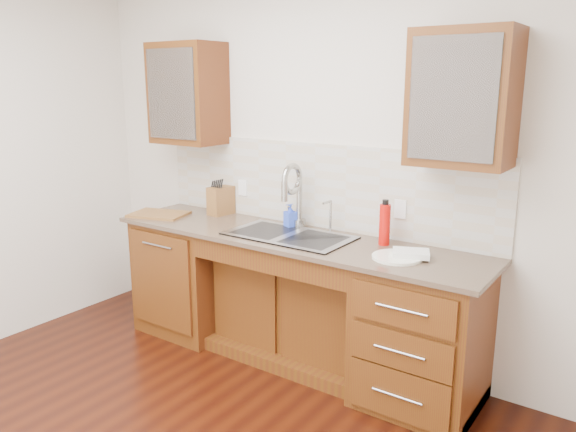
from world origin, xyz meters
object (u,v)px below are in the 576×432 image
Objects in this scene: soap_bottle at (291,216)px; knife_block at (221,201)px; water_bottle at (385,225)px; cutting_board at (159,214)px; plate at (397,257)px.

knife_block is (-0.67, 0.03, 0.02)m from soap_bottle.
knife_block is at bearing 178.15° from water_bottle.
soap_bottle is 0.41× the size of cutting_board.
plate is 1.96m from cutting_board.
plate is (0.19, -0.22, -0.12)m from water_bottle.
plate is 1.62m from knife_block.
water_bottle reaches higher than knife_block.
knife_block is at bearing 170.59° from plate.
knife_block is at bearing 39.66° from cutting_board.
plate is at bearing -2.56° from knife_block.
soap_bottle is 0.58× the size of plate.
cutting_board is at bearing -178.79° from plate.
plate is at bearing -49.40° from water_bottle.
soap_bottle is 0.65× the size of water_bottle.
knife_block is 0.49m from cutting_board.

